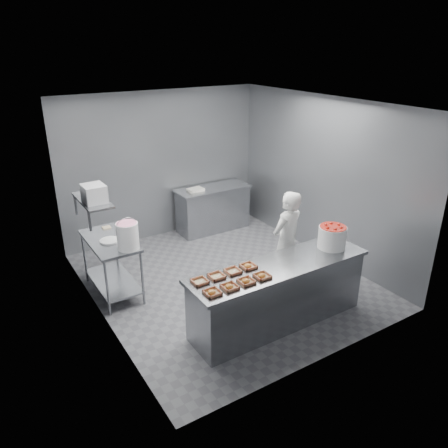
# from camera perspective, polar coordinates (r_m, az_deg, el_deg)

# --- Properties ---
(floor) EXTENTS (4.50, 4.50, 0.00)m
(floor) POSITION_cam_1_polar(r_m,az_deg,el_deg) (7.19, 0.14, -7.32)
(floor) COLOR #4C4C51
(floor) RESTS_ON ground
(ceiling) EXTENTS (4.50, 4.50, 0.00)m
(ceiling) POSITION_cam_1_polar(r_m,az_deg,el_deg) (6.26, 0.17, 15.40)
(ceiling) COLOR white
(ceiling) RESTS_ON wall_back
(wall_back) EXTENTS (4.00, 0.04, 2.80)m
(wall_back) POSITION_cam_1_polar(r_m,az_deg,el_deg) (8.49, -8.03, 7.56)
(wall_back) COLOR slate
(wall_back) RESTS_ON ground
(wall_left) EXTENTS (0.04, 4.50, 2.80)m
(wall_left) POSITION_cam_1_polar(r_m,az_deg,el_deg) (5.85, -16.66, -0.39)
(wall_left) COLOR slate
(wall_left) RESTS_ON ground
(wall_right) EXTENTS (0.04, 4.50, 2.80)m
(wall_right) POSITION_cam_1_polar(r_m,az_deg,el_deg) (7.79, 12.76, 5.80)
(wall_right) COLOR slate
(wall_right) RESTS_ON ground
(service_counter) EXTENTS (2.60, 0.70, 0.90)m
(service_counter) POSITION_cam_1_polar(r_m,az_deg,el_deg) (6.02, 7.09, -9.03)
(service_counter) COLOR slate
(service_counter) RESTS_ON ground
(prep_table) EXTENTS (0.60, 1.20, 0.90)m
(prep_table) POSITION_cam_1_polar(r_m,az_deg,el_deg) (6.79, -14.53, -4.33)
(prep_table) COLOR slate
(prep_table) RESTS_ON ground
(back_counter) EXTENTS (1.50, 0.60, 0.90)m
(back_counter) POSITION_cam_1_polar(r_m,az_deg,el_deg) (8.88, -1.47, 2.04)
(back_counter) COLOR slate
(back_counter) RESTS_ON ground
(wall_shelf) EXTENTS (0.35, 0.90, 0.03)m
(wall_shelf) POSITION_cam_1_polar(r_m,az_deg,el_deg) (6.38, -16.81, 3.00)
(wall_shelf) COLOR slate
(wall_shelf) RESTS_ON wall_left
(tray_0) EXTENTS (0.19, 0.18, 0.06)m
(tray_0) POSITION_cam_1_polar(r_m,az_deg,el_deg) (5.11, -1.56, -8.93)
(tray_0) COLOR tan
(tray_0) RESTS_ON service_counter
(tray_1) EXTENTS (0.19, 0.18, 0.06)m
(tray_1) POSITION_cam_1_polar(r_m,az_deg,el_deg) (5.22, 0.73, -8.19)
(tray_1) COLOR tan
(tray_1) RESTS_ON service_counter
(tray_2) EXTENTS (0.19, 0.18, 0.06)m
(tray_2) POSITION_cam_1_polar(r_m,az_deg,el_deg) (5.34, 2.92, -7.47)
(tray_2) COLOR tan
(tray_2) RESTS_ON service_counter
(tray_3) EXTENTS (0.19, 0.18, 0.06)m
(tray_3) POSITION_cam_1_polar(r_m,az_deg,el_deg) (5.46, 5.01, -6.78)
(tray_3) COLOR tan
(tray_3) RESTS_ON service_counter
(tray_4) EXTENTS (0.19, 0.18, 0.04)m
(tray_4) POSITION_cam_1_polar(r_m,az_deg,el_deg) (5.34, -3.19, -7.49)
(tray_4) COLOR tan
(tray_4) RESTS_ON service_counter
(tray_5) EXTENTS (0.19, 0.18, 0.04)m
(tray_5) POSITION_cam_1_polar(r_m,az_deg,el_deg) (5.44, -0.96, -6.82)
(tray_5) COLOR tan
(tray_5) RESTS_ON service_counter
(tray_6) EXTENTS (0.19, 0.18, 0.04)m
(tray_6) POSITION_cam_1_polar(r_m,az_deg,el_deg) (5.55, 1.17, -6.17)
(tray_6) COLOR tan
(tray_6) RESTS_ON service_counter
(tray_7) EXTENTS (0.19, 0.18, 0.06)m
(tray_7) POSITION_cam_1_polar(r_m,az_deg,el_deg) (5.67, 3.18, -5.51)
(tray_7) COLOR tan
(tray_7) RESTS_ON service_counter
(worker) EXTENTS (0.65, 0.49, 1.60)m
(worker) POSITION_cam_1_polar(r_m,az_deg,el_deg) (6.67, 8.16, -2.31)
(worker) COLOR white
(worker) RESTS_ON ground
(strawberry_tub) EXTENTS (0.39, 0.39, 0.32)m
(strawberry_tub) POSITION_cam_1_polar(r_m,az_deg,el_deg) (6.32, 13.94, -1.58)
(strawberry_tub) COLOR white
(strawberry_tub) RESTS_ON service_counter
(glaze_bucket) EXTENTS (0.32, 0.31, 0.47)m
(glaze_bucket) POSITION_cam_1_polar(r_m,az_deg,el_deg) (6.23, -12.48, -1.45)
(glaze_bucket) COLOR white
(glaze_bucket) RESTS_ON prep_table
(bucket_lid) EXTENTS (0.29, 0.29, 0.02)m
(bucket_lid) POSITION_cam_1_polar(r_m,az_deg,el_deg) (6.60, -14.71, -2.11)
(bucket_lid) COLOR white
(bucket_lid) RESTS_ON prep_table
(rag) EXTENTS (0.13, 0.11, 0.02)m
(rag) POSITION_cam_1_polar(r_m,az_deg,el_deg) (7.08, -15.10, -0.44)
(rag) COLOR #CCB28C
(rag) RESTS_ON prep_table
(appliance) EXTENTS (0.29, 0.33, 0.24)m
(appliance) POSITION_cam_1_polar(r_m,az_deg,el_deg) (6.22, -16.61, 3.84)
(appliance) COLOR gray
(appliance) RESTS_ON wall_shelf
(paper_stack) EXTENTS (0.30, 0.22, 0.05)m
(paper_stack) POSITION_cam_1_polar(r_m,az_deg,el_deg) (8.55, -3.74, 4.50)
(paper_stack) COLOR silver
(paper_stack) RESTS_ON back_counter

